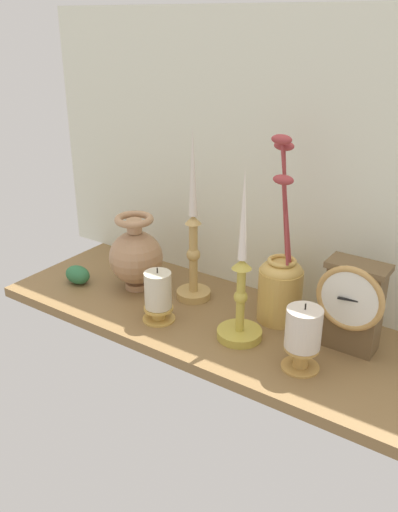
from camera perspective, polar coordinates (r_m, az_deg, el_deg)
name	(u,v)px	position (r cm, az deg, el deg)	size (l,w,h in cm)	color
ground_plane	(209,319)	(125.04, 1.08, -6.68)	(100.00, 36.00, 2.40)	brown
back_wall	(255,159)	(127.11, 5.89, 10.17)	(120.00, 2.00, 65.00)	silver
mantel_clock	(353,304)	(111.88, 15.90, -4.93)	(13.66, 7.69, 19.46)	brown
candlestick_tall_left	(241,299)	(111.95, 4.40, -4.49)	(9.61, 9.61, 37.05)	gold
candlestick_tall_center	(193,248)	(126.26, -0.60, 0.85)	(8.25, 8.25, 41.33)	tan
brass_vase_bulbous	(136,255)	(133.59, -6.66, 0.06)	(13.26, 13.26, 19.03)	tan
brass_vase_jar	(280,282)	(119.83, 8.56, -2.71)	(9.81, 9.81, 41.25)	tan
pillar_candle_front	(158,296)	(120.11, -4.32, -4.19)	(7.37, 7.37, 12.78)	gold
pillar_candle_near_clock	(303,335)	(105.13, 10.88, -8.18)	(7.45, 7.45, 14.07)	#BC8F46
ivy_sprig	(78,275)	(141.09, -12.65, -1.93)	(7.01, 4.91, 4.65)	#2E6D41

